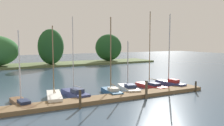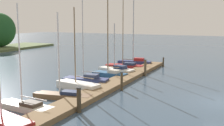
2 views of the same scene
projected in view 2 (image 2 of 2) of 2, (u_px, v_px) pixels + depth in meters
The scene contains 14 objects.
dock_pier at pixel (106, 87), 22.63m from camera, with size 27.36×1.80×0.35m.
sailboat_1 at pixel (3, 119), 14.81m from camera, with size 2.09×4.08×8.05m.
sailboat_2 at pixel (24, 105), 17.51m from camera, with size 1.49×4.22×6.52m.
sailboat_3 at pixel (62, 94), 19.90m from camera, with size 1.65×4.42×6.06m.
sailboat_4 at pixel (77, 85), 22.57m from camera, with size 1.80×4.14×6.50m.
sailboat_5 at pixel (85, 80), 24.49m from camera, with size 1.70×4.16×7.41m.
sailboat_6 at pixel (109, 73), 27.41m from camera, with size 1.49×3.73×7.48m.
sailboat_7 at pixel (116, 70), 29.40m from camera, with size 1.98×4.24×5.17m.
sailboat_8 at pixel (124, 65), 32.24m from camera, with size 1.54×4.47×8.38m.
sailboat_9 at pixel (134, 61), 34.35m from camera, with size 1.25×4.17×8.21m.
mooring_piling_1 at pixel (79, 100), 16.85m from camera, with size 0.30×0.30×1.56m.
mooring_piling_2 at pixel (122, 81), 22.11m from camera, with size 0.22×0.22×1.48m.
mooring_piling_3 at pixel (145, 68), 27.87m from camera, with size 0.27×0.27×1.62m.
mooring_piling_4 at pixel (163, 62), 33.14m from camera, with size 0.21×0.21×1.13m.
Camera 2 is at (-19.74, -0.96, 5.58)m, focal length 45.10 mm.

